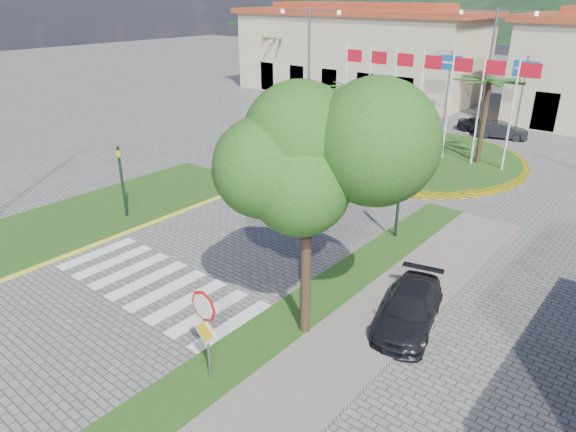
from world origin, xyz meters
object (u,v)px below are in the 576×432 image
Objects in this scene: roundabout_island at (410,156)px; car_dark_b at (502,130)px; car_dark_a at (481,125)px; stop_sign at (205,323)px; deciduous_tree at (308,158)px; white_van at (308,100)px; car_side_right at (409,309)px.

roundabout_island is 8.37m from car_dark_b.
car_dark_b is at bearing -103.71° from car_dark_a.
deciduous_tree is at bearing 78.82° from stop_sign.
roundabout_island is 4.79× the size of stop_sign.
roundabout_island reaches higher than white_van.
white_van is (-19.12, 25.00, -4.63)m from deciduous_tree.
car_dark_a is 0.84× the size of car_side_right.
white_van is at bearing 99.29° from car_dark_a.
white_van is 1.27× the size of car_dark_a.
stop_sign is (4.90, -20.04, 1.61)m from roundabout_island.
white_van is 14.45m from car_dark_a.
white_van reaches higher than car_dark_a.
roundabout_island reaches higher than car_dark_b.
car_dark_b is at bearing 87.93° from car_side_right.
white_van is at bearing 149.57° from roundabout_island.
stop_sign is 0.39× the size of deciduous_tree.
stop_sign is 6.06m from car_side_right.
deciduous_tree is 2.20× the size of car_dark_a.
car_side_right is (7.50, -14.71, 0.36)m from roundabout_island.
roundabout_island is 15.80m from white_van.
car_dark_b reaches higher than car_dark_a.
deciduous_tree reaches higher than stop_sign.
stop_sign reaches higher than car_side_right.
car_side_right is (6.67, -23.32, 0.01)m from car_dark_a.
car_side_right reaches higher than car_dark_a.
roundabout_island is 3.92× the size of car_dark_b.
stop_sign is at bearing -101.18° from deciduous_tree.
roundabout_island is at bearing 102.39° from car_side_right.
white_van reaches higher than car_side_right.
white_van is at bearing 74.21° from car_dark_b.
car_side_right is (5.05, -22.71, 0.00)m from car_dark_b.
roundabout_island reaches higher than car_side_right.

